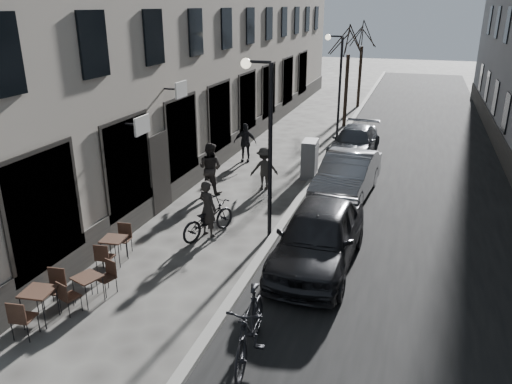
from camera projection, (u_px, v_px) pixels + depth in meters
The scene contains 20 objects.
ground at pixel (179, 365), 9.46m from camera, with size 120.00×120.00×0.00m, color #373532.
road at pixel (414, 156), 22.57m from camera, with size 7.30×60.00×0.00m, color black.
kerb at pixel (334, 148), 23.61m from camera, with size 0.25×60.00×0.12m, color slate.
streetlamp_near at pixel (264, 131), 13.73m from camera, with size 0.90×0.28×5.09m.
streetlamp_far at pixel (337, 76), 24.40m from camera, with size 0.90×0.28×5.09m.
tree_near at pixel (349, 40), 26.52m from camera, with size 2.40×2.40×5.70m.
tree_far at pixel (363, 34), 31.86m from camera, with size 2.40×2.40×5.70m.
bistro_set_a at pixel (39, 303), 10.63m from camera, with size 0.69×1.54×0.89m.
bistro_set_b at pixel (88, 287), 11.32m from camera, with size 0.77×1.40×0.80m.
bistro_set_c at pixel (114, 248), 13.08m from camera, with size 0.65×1.46×0.84m.
utility_cabinet at pixel (310, 159), 19.53m from camera, with size 0.55×0.99×1.49m, color slate.
bicycle at pixel (208, 219), 14.60m from camera, with size 0.70×2.01×1.05m, color black.
cyclist_rider at pixel (208, 209), 14.48m from camera, with size 0.63×0.41×1.72m, color black.
pedestrian_near at pixel (210, 168), 17.86m from camera, with size 0.90×0.70×1.86m, color #282422.
pedestrian_mid at pixel (264, 168), 18.27m from camera, with size 1.02×0.59×1.58m, color #2D2B27.
pedestrian_far at pixel (245, 142), 21.52m from camera, with size 0.98×0.41×1.67m, color black.
car_near at pixel (319, 236), 12.86m from camera, with size 1.94×4.81×1.64m, color black.
car_mid at pixel (347, 176), 17.55m from camera, with size 1.62×4.65×1.53m, color gray.
car_far at pixel (354, 142), 22.28m from camera, with size 1.82×4.49×1.30m, color #33363C.
moped at pixel (250, 327), 9.47m from camera, with size 0.64×2.26×1.36m, color black.
Camera 1 is at (3.79, -6.85, 6.41)m, focal length 35.00 mm.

